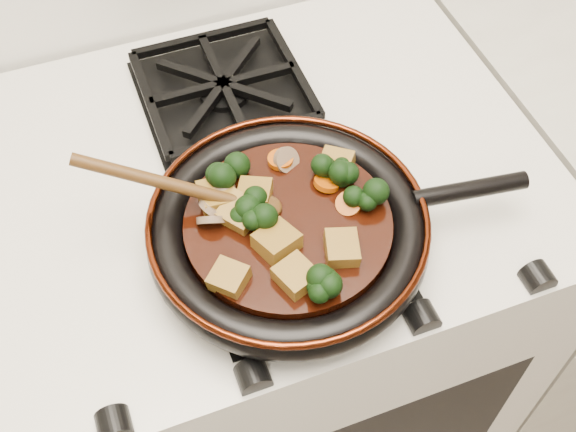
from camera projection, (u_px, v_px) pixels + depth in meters
name	position (u px, v px, depth m)	size (l,w,h in m)	color
stove	(265.00, 327.00, 1.31)	(0.76, 0.60, 0.90)	beige
burner_grate_front	(294.00, 243.00, 0.86)	(0.23, 0.23, 0.03)	black
burner_grate_back	(224.00, 89.00, 1.01)	(0.23, 0.23, 0.03)	black
skillet	(290.00, 229.00, 0.83)	(0.45, 0.33, 0.05)	black
braising_sauce	(288.00, 227.00, 0.83)	(0.24, 0.24, 0.02)	black
tofu_cube_0	(342.00, 249.00, 0.79)	(0.04, 0.04, 0.02)	brown
tofu_cube_1	(296.00, 276.00, 0.77)	(0.04, 0.04, 0.02)	brown
tofu_cube_2	(239.00, 213.00, 0.82)	(0.04, 0.04, 0.02)	brown
tofu_cube_3	(217.00, 197.00, 0.83)	(0.04, 0.04, 0.02)	brown
tofu_cube_4	(277.00, 242.00, 0.79)	(0.04, 0.04, 0.02)	brown
tofu_cube_5	(229.00, 278.00, 0.77)	(0.04, 0.04, 0.02)	brown
tofu_cube_6	(255.00, 195.00, 0.83)	(0.04, 0.04, 0.02)	brown
tofu_cube_7	(336.00, 164.00, 0.86)	(0.04, 0.03, 0.02)	brown
broccoli_floret_0	(334.00, 172.00, 0.85)	(0.06, 0.06, 0.05)	black
broccoli_floret_1	(229.00, 177.00, 0.84)	(0.06, 0.06, 0.06)	black
broccoli_floret_2	(252.00, 219.00, 0.81)	(0.06, 0.06, 0.05)	black
broccoli_floret_3	(248.00, 206.00, 0.82)	(0.06, 0.06, 0.05)	black
broccoli_floret_4	(322.00, 287.00, 0.76)	(0.06, 0.06, 0.05)	black
broccoli_floret_5	(365.00, 195.00, 0.83)	(0.06, 0.06, 0.05)	black
carrot_coin_0	(250.00, 208.00, 0.83)	(0.03, 0.03, 0.01)	#A44104
carrot_coin_1	(349.00, 204.00, 0.83)	(0.03, 0.03, 0.01)	#A44104
carrot_coin_2	(280.00, 160.00, 0.87)	(0.03, 0.03, 0.01)	#A44104
carrot_coin_3	(327.00, 183.00, 0.85)	(0.03, 0.03, 0.01)	#A44104
mushroom_slice_0	(286.00, 160.00, 0.87)	(0.03, 0.03, 0.01)	brown
mushroom_slice_1	(212.00, 220.00, 0.81)	(0.03, 0.03, 0.01)	brown
mushroom_slice_2	(222.00, 190.00, 0.84)	(0.03, 0.03, 0.01)	brown
mushroom_slice_3	(213.00, 209.00, 0.82)	(0.04, 0.04, 0.01)	brown
wooden_spoon	(209.00, 195.00, 0.81)	(0.14, 0.08, 0.21)	#41270E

